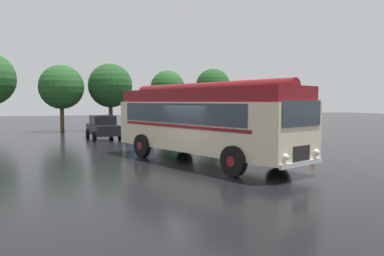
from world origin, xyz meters
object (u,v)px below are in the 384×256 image
vintage_bus (203,119)px  traffic_cone (313,155)px  car_mid_right (176,125)px  car_near_left (103,127)px  car_mid_left (137,126)px

vintage_bus → traffic_cone: bearing=-14.3°
vintage_bus → car_mid_right: 12.95m
car_mid_right → traffic_cone: bearing=-80.0°
car_near_left → car_mid_right: (5.64, 0.71, 0.00)m
car_mid_right → traffic_cone: (2.45, -13.92, -0.57)m
car_mid_right → vintage_bus: bearing=-100.8°
car_mid_left → traffic_cone: (5.51, -13.92, -0.57)m
vintage_bus → traffic_cone: 5.27m
car_near_left → car_mid_right: size_ratio=1.03×
vintage_bus → car_mid_left: vintage_bus is taller
vintage_bus → car_near_left: (-3.23, 11.97, -1.05)m
car_near_left → car_mid_left: (2.58, 0.71, 0.00)m
car_mid_left → traffic_cone: size_ratio=7.75×
vintage_bus → car_mid_right: (2.41, 12.68, -1.05)m
car_near_left → traffic_cone: size_ratio=7.95×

